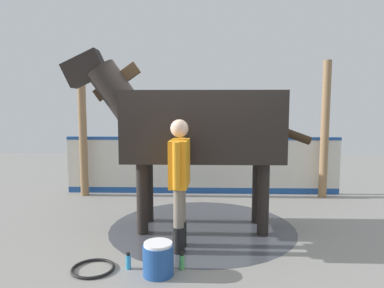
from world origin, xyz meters
name	(u,v)px	position (x,y,z in m)	size (l,w,h in m)	color
ground_plane	(201,229)	(0.00, 0.00, -0.01)	(16.00, 16.00, 0.02)	gray
wet_patch	(202,227)	(-0.05, 0.02, 0.00)	(2.76, 2.76, 0.00)	#42444C
barrier_wall	(202,167)	(-2.13, 0.01, 0.54)	(0.10, 5.61, 1.17)	silver
roof_post_near	(83,129)	(-1.89, -2.38, 1.34)	(0.16, 0.16, 2.68)	olive
roof_post_far	(325,130)	(-1.89, 2.40, 1.34)	(0.16, 0.16, 2.68)	olive
horse	(195,125)	(-0.05, -0.10, 1.54)	(0.99, 3.59, 2.62)	black
handler	(180,176)	(0.76, -0.27, 0.95)	(0.67, 0.25, 1.65)	black
wash_bucket	(158,259)	(1.45, -0.46, 0.18)	(0.34, 0.34, 0.36)	#1E478C
bottle_shampoo	(128,261)	(1.33, -0.81, 0.09)	(0.06, 0.06, 0.19)	#3399CC
bottle_spray	(182,261)	(1.32, -0.21, 0.09)	(0.06, 0.06, 0.20)	#4CA559
hose_coil	(93,268)	(1.36, -1.20, 0.02)	(0.48, 0.48, 0.03)	black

